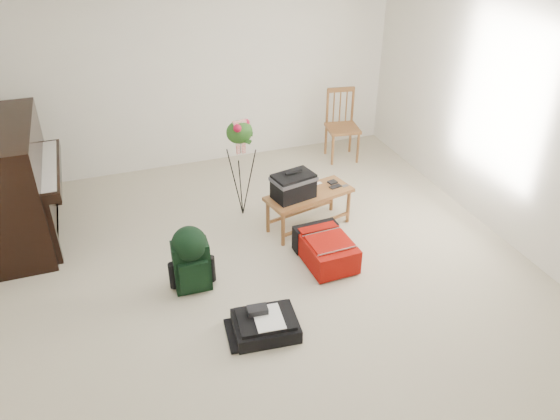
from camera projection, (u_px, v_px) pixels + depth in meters
name	position (u px, v px, depth m)	size (l,w,h in m)	color
floor	(275.00, 281.00, 5.16)	(5.00, 5.50, 0.01)	beige
ceiling	(274.00, 3.00, 3.85)	(5.00, 5.50, 0.01)	white
wall_back	(202.00, 69.00, 6.72)	(5.00, 0.04, 2.50)	white
wall_right	(521.00, 123.00, 5.22)	(0.04, 5.50, 2.50)	white
piano	(19.00, 186.00, 5.50)	(0.71, 1.50, 1.25)	black
bench	(297.00, 187.00, 5.67)	(1.00, 0.57, 0.72)	brown
dining_chair	(342.00, 126.00, 7.21)	(0.46, 0.46, 0.93)	brown
red_suitcase	(324.00, 247.00, 5.38)	(0.46, 0.67, 0.28)	#A41107
black_duffel	(265.00, 324.00, 4.54)	(0.57, 0.47, 0.22)	black
green_backpack	(191.00, 256.00, 4.89)	(0.34, 0.32, 0.65)	black
flower_stand	(241.00, 169.00, 5.90)	(0.41, 0.41, 1.16)	black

